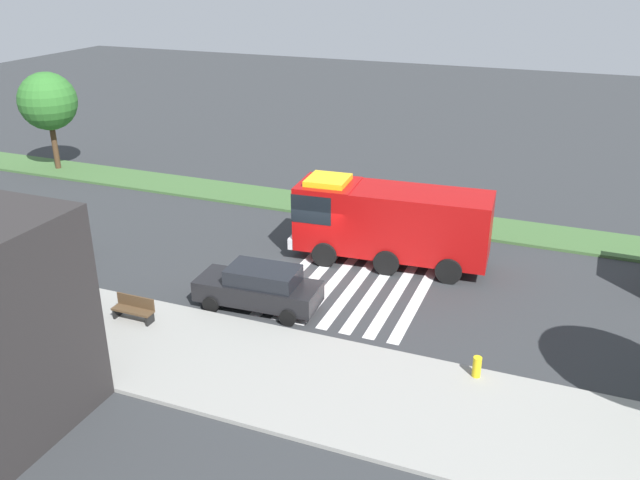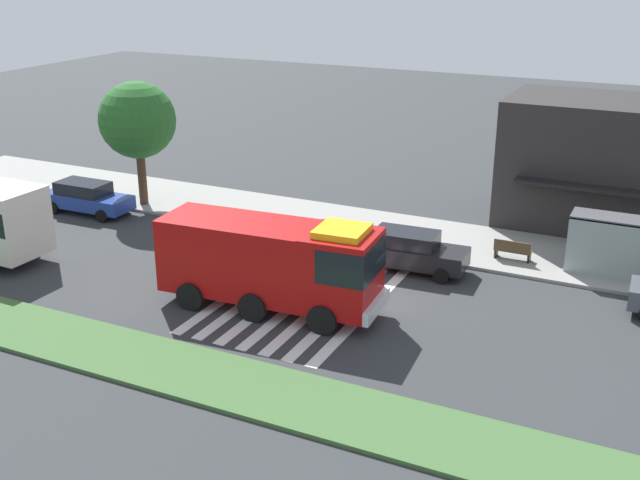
% 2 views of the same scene
% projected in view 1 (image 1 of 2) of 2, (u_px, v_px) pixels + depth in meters
% --- Properties ---
extents(ground_plane, '(120.00, 120.00, 0.00)m').
position_uv_depth(ground_plane, '(315.00, 265.00, 29.09)').
color(ground_plane, '#2D3033').
extents(sidewalk, '(60.00, 5.34, 0.14)m').
position_uv_depth(sidewalk, '(222.00, 361.00, 22.07)').
color(sidewalk, gray).
rests_on(sidewalk, ground_plane).
extents(median_strip, '(60.00, 3.00, 0.14)m').
position_uv_depth(median_strip, '(365.00, 211.00, 35.05)').
color(median_strip, '#3D6033').
rests_on(median_strip, ground_plane).
extents(crosswalk, '(5.85, 9.94, 0.01)m').
position_uv_depth(crosswalk, '(364.00, 273.00, 28.31)').
color(crosswalk, silver).
rests_on(crosswalk, ground_plane).
extents(fire_truck, '(8.71, 3.29, 3.65)m').
position_uv_depth(fire_truck, '(385.00, 220.00, 28.70)').
color(fire_truck, '#A50C0C').
rests_on(fire_truck, ground_plane).
extents(parked_car_mid, '(4.86, 2.22, 1.72)m').
position_uv_depth(parked_car_mid, '(259.00, 287.00, 25.23)').
color(parked_car_mid, black).
rests_on(parked_car_mid, ground_plane).
extents(parked_car_east, '(4.55, 2.14, 1.71)m').
position_uv_depth(parked_car_east, '(34.00, 244.00, 28.97)').
color(parked_car_east, '#474C51').
rests_on(parked_car_east, ground_plane).
extents(bus_stop_shelter, '(3.50, 1.40, 2.46)m').
position_uv_depth(bus_stop_shelter, '(42.00, 260.00, 25.14)').
color(bus_stop_shelter, '#4C4C51').
rests_on(bus_stop_shelter, sidewalk).
extents(bench_near_shelter, '(1.60, 0.50, 0.90)m').
position_uv_depth(bench_near_shelter, '(134.00, 308.00, 24.30)').
color(bench_near_shelter, '#4C3823').
rests_on(bench_near_shelter, sidewalk).
extents(median_tree_west, '(3.51, 3.51, 5.99)m').
position_uv_depth(median_tree_west, '(48.00, 101.00, 40.32)').
color(median_tree_west, '#47301E').
rests_on(median_tree_west, median_strip).
extents(fire_hydrant, '(0.28, 0.28, 0.70)m').
position_uv_depth(fire_hydrant, '(477.00, 367.00, 21.02)').
color(fire_hydrant, gold).
rests_on(fire_hydrant, sidewalk).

